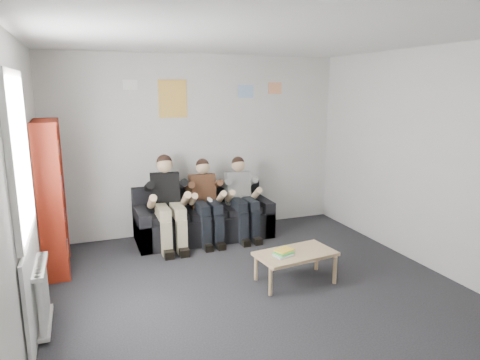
% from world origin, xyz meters
% --- Properties ---
extents(room_shell, '(5.00, 5.00, 5.00)m').
position_xyz_m(room_shell, '(0.00, 0.00, 1.35)').
color(room_shell, black).
rests_on(room_shell, ground).
extents(sofa, '(1.99, 0.81, 0.77)m').
position_xyz_m(sofa, '(-0.08, 2.12, 0.28)').
color(sofa, black).
rests_on(sofa, ground).
extents(bookshelf, '(0.28, 0.83, 1.85)m').
position_xyz_m(bookshelf, '(-2.08, 1.62, 0.92)').
color(bookshelf, maroon).
rests_on(bookshelf, ground).
extents(coffee_table, '(0.90, 0.50, 0.36)m').
position_xyz_m(coffee_table, '(0.50, 0.27, 0.32)').
color(coffee_table, tan).
rests_on(coffee_table, ground).
extents(game_cases, '(0.25, 0.22, 0.05)m').
position_xyz_m(game_cases, '(0.34, 0.26, 0.38)').
color(game_cases, silver).
rests_on(game_cases, coffee_table).
extents(person_left, '(0.41, 0.88, 1.29)m').
position_xyz_m(person_left, '(-0.63, 1.93, 0.63)').
color(person_left, black).
rests_on(person_left, sofa).
extents(person_middle, '(0.37, 0.78, 1.20)m').
position_xyz_m(person_middle, '(-0.08, 1.94, 0.60)').
color(person_middle, '#492918').
rests_on(person_middle, sofa).
extents(person_right, '(0.37, 0.78, 1.20)m').
position_xyz_m(person_right, '(0.48, 1.94, 0.60)').
color(person_right, white).
rests_on(person_right, sofa).
extents(radiator, '(0.10, 0.64, 0.60)m').
position_xyz_m(radiator, '(-2.15, 0.20, 0.35)').
color(radiator, silver).
rests_on(radiator, ground).
extents(window, '(0.05, 1.30, 2.36)m').
position_xyz_m(window, '(-2.22, 0.20, 1.03)').
color(window, white).
rests_on(window, room_shell).
extents(poster_large, '(0.42, 0.01, 0.55)m').
position_xyz_m(poster_large, '(-0.40, 2.49, 2.05)').
color(poster_large, '#D5D34B').
rests_on(poster_large, room_shell).
extents(poster_blue, '(0.25, 0.01, 0.20)m').
position_xyz_m(poster_blue, '(0.75, 2.49, 2.15)').
color(poster_blue, '#418EDE').
rests_on(poster_blue, room_shell).
extents(poster_pink, '(0.22, 0.01, 0.18)m').
position_xyz_m(poster_pink, '(1.25, 2.49, 2.20)').
color(poster_pink, '#C83E76').
rests_on(poster_pink, room_shell).
extents(poster_sign, '(0.20, 0.01, 0.14)m').
position_xyz_m(poster_sign, '(-1.00, 2.49, 2.25)').
color(poster_sign, white).
rests_on(poster_sign, room_shell).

